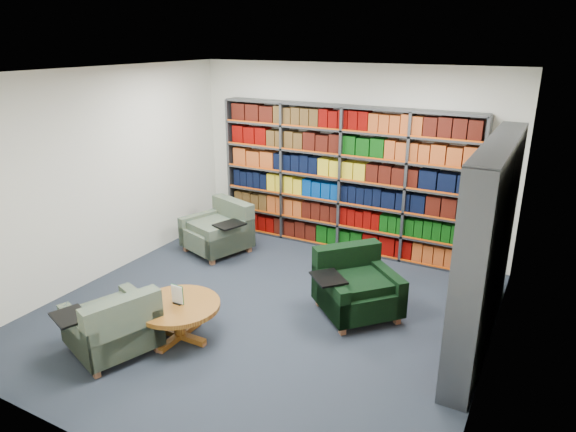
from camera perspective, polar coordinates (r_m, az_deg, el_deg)
The scene contains 7 objects.
room_shell at distance 5.75m, azimuth -2.84°, elevation 1.55°, with size 5.02×5.02×2.82m.
bookshelf_back at distance 7.85m, azimuth 6.06°, elevation 4.03°, with size 4.00×0.28×2.20m.
bookshelf_right at distance 5.69m, azimuth 21.28°, elevation -3.24°, with size 0.28×2.50×2.20m.
chair_teal_left at distance 7.99m, azimuth -7.43°, elevation -1.70°, with size 1.11×1.06×0.77m.
chair_green_right at distance 6.25m, azimuth 7.38°, elevation -7.89°, with size 1.19×1.19×0.77m.
chair_teal_front at distance 5.73m, azimuth -18.69°, elevation -11.76°, with size 1.02×1.06×0.73m.
coffee_table at distance 5.77m, azimuth -12.09°, elevation -10.27°, with size 0.91×0.91×0.64m.
Camera 1 is at (2.85, -4.68, 3.15)m, focal length 32.00 mm.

